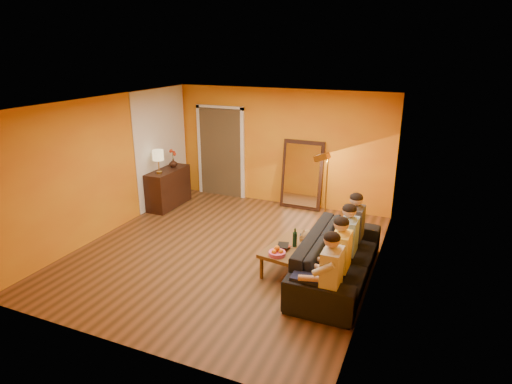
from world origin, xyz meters
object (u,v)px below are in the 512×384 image
at_px(floor_lamp, 326,190).
at_px(person_far_left, 331,276).
at_px(sideboard, 169,188).
at_px(wine_bottle, 295,237).
at_px(coffee_table, 292,256).
at_px(person_mid_right, 348,242).
at_px(dog, 307,250).
at_px(person_mid_left, 340,257).
at_px(sofa, 337,258).
at_px(laptop, 310,237).
at_px(vase, 173,163).
at_px(person_far_right, 355,229).
at_px(mirror_frame, 302,175).
at_px(tumbler, 302,240).
at_px(table_lamp, 158,162).

xyz_separation_m(floor_lamp, person_far_left, (0.86, -3.11, -0.11)).
xyz_separation_m(sideboard, wine_bottle, (3.54, -1.72, 0.15)).
height_order(coffee_table, person_mid_right, person_mid_right).
bearing_deg(person_far_left, sideboard, 148.05).
relative_size(dog, wine_bottle, 2.05).
relative_size(person_mid_left, wine_bottle, 3.94).
distance_m(sofa, laptop, 0.70).
bearing_deg(coffee_table, wine_bottle, -36.05).
height_order(coffee_table, person_mid_left, person_mid_left).
relative_size(wine_bottle, vase, 1.63).
xyz_separation_m(person_mid_left, person_far_right, (0.00, 1.10, 0.00)).
xyz_separation_m(sofa, person_mid_right, (0.13, 0.10, 0.25)).
distance_m(mirror_frame, vase, 2.92).
height_order(person_mid_left, tumbler, person_mid_left).
height_order(person_mid_left, vase, person_mid_left).
distance_m(table_lamp, person_far_right, 4.47).
height_order(person_mid_right, laptop, person_mid_right).
distance_m(tumbler, vase, 4.06).
relative_size(floor_lamp, wine_bottle, 4.65).
relative_size(sofa, wine_bottle, 7.97).
relative_size(sideboard, vase, 6.20).
bearing_deg(person_mid_right, floor_lamp, 113.12).
bearing_deg(person_far_right, table_lamp, 169.94).
bearing_deg(person_mid_left, vase, 150.97).
bearing_deg(dog, table_lamp, 156.08).
bearing_deg(sideboard, laptop, -19.73).
xyz_separation_m(person_far_left, tumbler, (-0.76, 1.18, -0.14)).
relative_size(sofa, person_mid_left, 2.03).
bearing_deg(person_far_right, laptop, -160.83).
bearing_deg(sideboard, mirror_frame, 21.16).
height_order(mirror_frame, table_lamp, mirror_frame).
relative_size(person_mid_right, vase, 6.41).
relative_size(floor_lamp, person_far_left, 1.18).
height_order(sideboard, vase, vase).
relative_size(coffee_table, person_mid_right, 1.00).
height_order(dog, wine_bottle, wine_bottle).
bearing_deg(person_mid_right, person_far_left, -90.00).
bearing_deg(mirror_frame, person_mid_right, -59.71).
bearing_deg(person_mid_right, wine_bottle, -173.64).
distance_m(person_mid_right, vase, 4.77).
distance_m(person_mid_left, laptop, 1.12).
relative_size(person_far_left, vase, 6.41).
height_order(sofa, person_mid_left, person_mid_left).
relative_size(table_lamp, floor_lamp, 0.35).
xyz_separation_m(wine_bottle, vase, (-3.54, 1.97, 0.37)).
xyz_separation_m(sofa, person_mid_left, (0.13, -0.45, 0.25)).
bearing_deg(tumbler, mirror_frame, 107.39).
relative_size(table_lamp, coffee_table, 0.42).
relative_size(floor_lamp, dog, 2.27).
bearing_deg(person_mid_left, person_far_right, 90.00).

